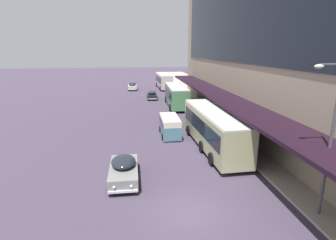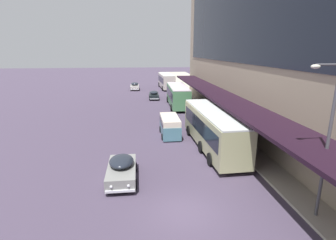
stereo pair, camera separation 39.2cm
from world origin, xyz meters
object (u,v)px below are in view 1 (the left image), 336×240
(sedan_far_back, at_px, (132,86))
(vw_van, at_px, (170,125))
(transit_bus_kerbside_rear, at_px, (164,80))
(transit_bus_kerbside_far, at_px, (176,95))
(sedan_second_mid, at_px, (124,169))
(sedan_lead_mid, at_px, (152,95))
(pedestrian_at_kerb, at_px, (248,136))
(fire_hydrant, at_px, (248,147))
(street_lamp, at_px, (329,133))
(transit_bus_kerbside_front, at_px, (213,127))

(sedan_far_back, distance_m, vw_van, 32.46)
(transit_bus_kerbside_rear, relative_size, vw_van, 2.13)
(transit_bus_kerbside_far, relative_size, sedan_second_mid, 2.31)
(transit_bus_kerbside_far, height_order, sedan_lead_mid, transit_bus_kerbside_far)
(vw_van, xyz_separation_m, pedestrian_at_kerb, (6.31, -4.61, 0.08))
(vw_van, height_order, fire_hydrant, vw_van)
(transit_bus_kerbside_far, relative_size, street_lamp, 1.28)
(transit_bus_kerbside_far, bearing_deg, sedan_far_back, 110.21)
(transit_bus_kerbside_rear, xyz_separation_m, sedan_second_mid, (-7.51, -42.36, -1.09))
(pedestrian_at_kerb, bearing_deg, transit_bus_kerbside_rear, 94.70)
(transit_bus_kerbside_rear, distance_m, street_lamp, 47.80)
(transit_bus_kerbside_front, xyz_separation_m, sedan_lead_mid, (-3.65, 24.83, -1.20))
(transit_bus_kerbside_rear, xyz_separation_m, sedan_lead_mid, (-3.55, -12.46, -1.14))
(transit_bus_kerbside_front, distance_m, street_lamp, 10.99)
(transit_bus_kerbside_far, bearing_deg, street_lamp, -84.13)
(sedan_far_back, height_order, vw_van, vw_van)
(pedestrian_at_kerb, bearing_deg, sedan_lead_mid, 104.71)
(sedan_lead_mid, bearing_deg, pedestrian_at_kerb, -75.29)
(transit_bus_kerbside_rear, bearing_deg, transit_bus_kerbside_far, -90.87)
(fire_hydrant, bearing_deg, transit_bus_kerbside_rear, 94.18)
(transit_bus_kerbside_front, height_order, transit_bus_kerbside_rear, transit_bus_kerbside_front)
(transit_bus_kerbside_far, height_order, street_lamp, street_lamp)
(sedan_far_back, bearing_deg, street_lamp, -78.29)
(transit_bus_kerbside_rear, distance_m, sedan_lead_mid, 13.01)
(transit_bus_kerbside_rear, relative_size, pedestrian_at_kerb, 5.24)
(sedan_far_back, distance_m, sedan_lead_mid, 11.98)
(transit_bus_kerbside_far, bearing_deg, transit_bus_kerbside_rear, 89.13)
(sedan_far_back, distance_m, street_lamp, 47.79)
(transit_bus_kerbside_rear, xyz_separation_m, transit_bus_kerbside_far, (-0.30, -19.36, -0.04))
(vw_van, distance_m, fire_hydrant, 8.14)
(pedestrian_at_kerb, distance_m, fire_hydrant, 1.12)
(vw_van, bearing_deg, sedan_lead_mid, 90.98)
(sedan_second_mid, relative_size, fire_hydrant, 6.15)
(transit_bus_kerbside_rear, distance_m, fire_hydrant, 38.81)
(pedestrian_at_kerb, height_order, fire_hydrant, pedestrian_at_kerb)
(transit_bus_kerbside_rear, bearing_deg, vw_van, -95.49)
(sedan_lead_mid, xyz_separation_m, vw_van, (0.36, -20.78, 0.37))
(sedan_far_back, height_order, street_lamp, street_lamp)
(transit_bus_kerbside_rear, relative_size, sedan_far_back, 2.19)
(sedan_far_back, xyz_separation_m, sedan_lead_mid, (3.50, -11.46, -0.05))
(transit_bus_kerbside_far, xyz_separation_m, fire_hydrant, (3.12, -19.32, -1.34))
(transit_bus_kerbside_rear, xyz_separation_m, street_lamp, (2.61, -47.65, 2.76))
(sedan_lead_mid, bearing_deg, vw_van, -89.02)
(transit_bus_kerbside_front, xyz_separation_m, transit_bus_kerbside_rear, (-0.10, 37.30, -0.07))
(transit_bus_kerbside_front, height_order, pedestrian_at_kerb, transit_bus_kerbside_front)
(street_lamp, bearing_deg, sedan_second_mid, 152.43)
(transit_bus_kerbside_front, distance_m, sedan_second_mid, 9.22)
(transit_bus_kerbside_far, relative_size, fire_hydrant, 14.20)
(sedan_lead_mid, relative_size, fire_hydrant, 6.50)
(sedan_second_mid, distance_m, pedestrian_at_kerb, 11.55)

